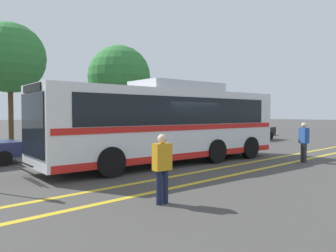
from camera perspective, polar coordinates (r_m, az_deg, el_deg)
The scene contains 12 objects.
ground_plane at distance 13.69m, azimuth 1.57°, elevation -6.50°, with size 220.00×220.00×0.00m, color #423F3D.
lane_strip_0 at distance 12.17m, azimuth 7.16°, elevation -7.59°, with size 0.20×30.77×0.01m, color gold.
lane_strip_1 at distance 11.46m, azimuth 11.79°, elevation -8.23°, with size 0.20×30.77×0.01m, color gold.
curb_strip at distance 18.14m, azimuth -12.27°, elevation -4.18°, with size 38.77×0.36×0.15m, color #99999E.
transit_bus at distance 13.52m, azimuth 0.05°, elevation 0.71°, with size 11.22×3.33×3.37m.
parked_car_2 at distance 17.52m, azimuth -9.09°, elevation -2.06°, with size 4.86×1.78×1.56m.
parked_car_3 at distance 21.37m, azimuth 4.51°, elevation -1.42°, with size 4.88×2.04×1.45m.
parked_car_4 at distance 26.44m, azimuth 14.38°, elevation -0.80°, with size 4.58×2.03×1.43m.
pedestrian_0 at distance 7.47m, azimuth -1.03°, elevation -6.75°, with size 0.44×0.26×1.59m.
pedestrian_1 at distance 14.99m, azimuth 22.58°, elevation -2.23°, with size 0.39×0.47×1.68m.
tree_0 at distance 24.55m, azimuth -8.49°, elevation 8.46°, with size 4.57×4.57×7.07m.
tree_2 at distance 21.11m, azimuth -25.83°, elevation 10.61°, with size 4.00×4.00×7.26m.
Camera 1 is at (-9.51, -9.62, 2.05)m, focal length 35.00 mm.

